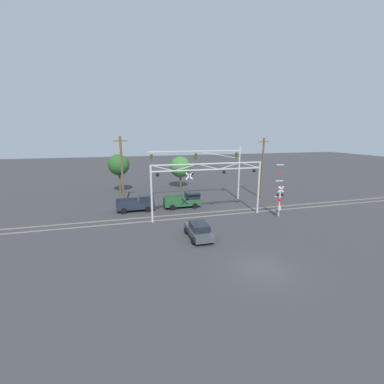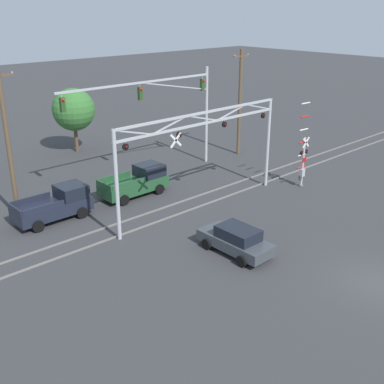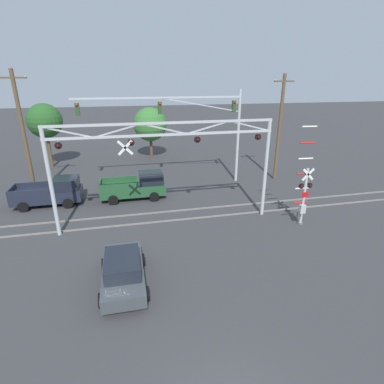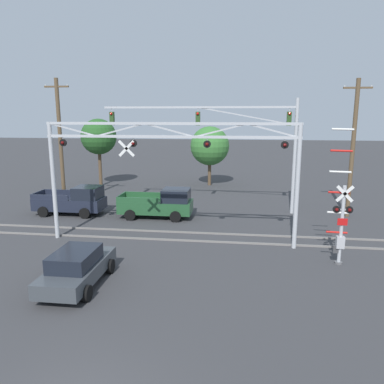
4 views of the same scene
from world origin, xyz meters
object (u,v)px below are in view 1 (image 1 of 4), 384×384
at_px(traffic_signal_span, 217,163).
at_px(utility_pole_left, 122,172).
at_px(crossing_gantry, 208,179).
at_px(sedan_waiting, 199,230).
at_px(pickup_truck_lead, 184,200).
at_px(pickup_truck_following, 138,203).
at_px(crossing_signal_mast, 279,200).
at_px(background_tree_beyond_span, 180,167).
at_px(background_tree_far_left_verge, 119,165).
at_px(utility_pole_right, 262,167).

relative_size(traffic_signal_span, utility_pole_left, 1.44).
bearing_deg(crossing_gantry, sedan_waiting, -116.42).
distance_m(pickup_truck_lead, pickup_truck_following, 6.12).
height_order(crossing_signal_mast, pickup_truck_following, crossing_signal_mast).
height_order(crossing_signal_mast, background_tree_beyond_span, crossing_signal_mast).
distance_m(background_tree_beyond_span, background_tree_far_left_verge, 10.69).
height_order(pickup_truck_lead, pickup_truck_following, same).
height_order(utility_pole_left, utility_pole_right, utility_pole_left).
height_order(sedan_waiting, utility_pole_right, utility_pole_right).
xyz_separation_m(pickup_truck_following, utility_pole_right, (18.70, 1.89, 3.74)).
bearing_deg(pickup_truck_following, pickup_truck_lead, -0.57).
relative_size(crossing_signal_mast, background_tree_beyond_span, 1.09).
distance_m(pickup_truck_lead, background_tree_far_left_verge, 14.07).
relative_size(pickup_truck_following, utility_pole_left, 0.51).
bearing_deg(utility_pole_right, traffic_signal_span, 177.14).
xyz_separation_m(utility_pole_left, background_tree_beyond_span, (10.08, 10.23, -0.99)).
distance_m(utility_pole_left, background_tree_beyond_span, 14.40).
bearing_deg(sedan_waiting, traffic_signal_span, 62.66).
xyz_separation_m(utility_pole_right, background_tree_far_left_verge, (-20.84, 8.79, 0.03)).
height_order(crossing_gantry, utility_pole_right, utility_pole_right).
distance_m(sedan_waiting, background_tree_beyond_span, 23.24).
xyz_separation_m(utility_pole_right, background_tree_beyond_span, (-10.30, 10.36, -0.85)).
relative_size(utility_pole_left, background_tree_far_left_verge, 1.45).
bearing_deg(traffic_signal_span, pickup_truck_following, -169.00).
height_order(crossing_gantry, pickup_truck_following, crossing_gantry).
bearing_deg(background_tree_beyond_span, sedan_waiting, -98.56).
xyz_separation_m(traffic_signal_span, utility_pole_right, (7.12, -0.36, -0.88)).
height_order(crossing_gantry, background_tree_beyond_span, crossing_gantry).
distance_m(crossing_gantry, background_tree_far_left_verge, 18.49).
bearing_deg(pickup_truck_lead, background_tree_beyond_span, 79.49).
xyz_separation_m(pickup_truck_lead, background_tree_beyond_span, (2.28, 12.31, 2.89)).
bearing_deg(traffic_signal_span, crossing_signal_mast, -64.17).
bearing_deg(pickup_truck_lead, utility_pole_right, 8.83).
height_order(pickup_truck_following, background_tree_far_left_verge, background_tree_far_left_verge).
relative_size(pickup_truck_following, background_tree_beyond_span, 0.83).
distance_m(sedan_waiting, utility_pole_left, 14.77).
distance_m(sedan_waiting, utility_pole_right, 18.92).
bearing_deg(background_tree_far_left_verge, utility_pole_left, -86.96).
distance_m(traffic_signal_span, utility_pole_left, 13.28).
distance_m(crossing_signal_mast, background_tree_far_left_verge, 25.36).
xyz_separation_m(pickup_truck_following, sedan_waiting, (4.97, -10.52, -0.18)).
bearing_deg(crossing_gantry, pickup_truck_lead, 108.40).
relative_size(traffic_signal_span, sedan_waiting, 3.16).
xyz_separation_m(pickup_truck_following, utility_pole_left, (-1.68, 2.02, 3.87)).
bearing_deg(utility_pole_left, crossing_signal_mast, -26.67).
bearing_deg(pickup_truck_following, crossing_gantry, -32.56).
xyz_separation_m(crossing_signal_mast, utility_pole_left, (-17.66, 8.87, 2.80)).
height_order(pickup_truck_lead, background_tree_far_left_verge, background_tree_far_left_verge).
relative_size(traffic_signal_span, background_tree_far_left_verge, 2.09).
height_order(pickup_truck_following, sedan_waiting, pickup_truck_following).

